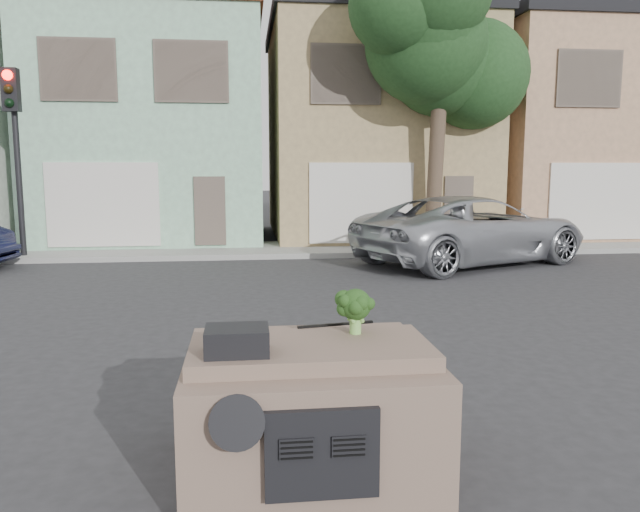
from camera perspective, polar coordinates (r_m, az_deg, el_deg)
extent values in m
plane|color=#303033|center=(8.37, -3.11, -9.39)|extent=(120.00, 120.00, 0.00)
cube|color=gray|center=(18.63, -5.20, 0.57)|extent=(40.00, 3.00, 0.15)
cube|color=#91C2A1|center=(22.70, -14.66, 11.05)|extent=(7.20, 8.20, 7.55)
cube|color=tan|center=(22.94, 4.62, 11.25)|extent=(7.20, 8.20, 7.55)
cube|color=tan|center=(25.50, 21.66, 10.40)|extent=(7.20, 8.20, 7.55)
imported|color=#B0B3B9|center=(16.90, 13.71, -0.67)|extent=(7.06, 5.29, 1.78)
cube|color=black|center=(18.47, -25.99, 7.42)|extent=(0.40, 0.40, 5.10)
cube|color=#1F401C|center=(18.68, 10.65, 13.32)|extent=(4.40, 4.00, 8.50)
cube|color=#775F51|center=(5.36, -1.03, -13.30)|extent=(2.00, 1.80, 1.12)
cube|color=black|center=(4.79, -7.60, -7.65)|extent=(0.48, 0.38, 0.20)
cube|color=black|center=(5.58, 1.44, -6.28)|extent=(0.69, 0.15, 0.02)
cube|color=#1C3913|center=(5.28, 3.26, -5.03)|extent=(0.41, 0.41, 0.39)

